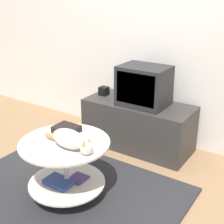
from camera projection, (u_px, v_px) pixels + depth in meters
The scene contains 9 objects.
ground_plane at pixel (61, 199), 2.61m from camera, with size 12.00×12.00×0.00m, color #93704C.
wall_back at pixel (151, 23), 3.32m from camera, with size 8.00×0.05×2.60m.
rug at pixel (61, 198), 2.61m from camera, with size 1.90×1.55×0.02m.
tv_stand at pixel (138, 125), 3.40m from camera, with size 1.17×0.51×0.51m.
tv at pixel (144, 86), 3.18m from camera, with size 0.49×0.37×0.41m.
speaker at pixel (104, 91), 3.54m from camera, with size 0.09×0.09×0.09m.
coffee_table at pixel (65, 163), 2.53m from camera, with size 0.72×0.72×0.50m.
dvd_box at pixel (67, 129), 2.62m from camera, with size 0.20×0.17×0.05m.
cat at pixel (70, 140), 2.35m from camera, with size 0.50×0.18×0.14m.
Camera 1 is at (1.56, -1.56, 1.64)m, focal length 50.00 mm.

